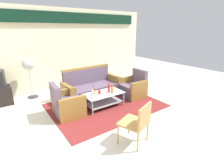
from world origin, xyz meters
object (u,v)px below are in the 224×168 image
object	(u,v)px
bottle_red	(109,88)
pedestal_fan	(28,66)
armchair_left	(67,105)
bottle_orange	(112,89)
cup	(99,92)
wicker_chair	(138,121)
armchair_right	(133,88)
bottle_brown	(94,91)
coffee_table	(104,98)
bottle_clear	(93,94)
couch	(92,88)

from	to	relation	value
bottle_red	pedestal_fan	xyz separation A→B (m)	(-1.66, 1.93, 0.49)
armchair_left	pedestal_fan	world-z (taller)	pedestal_fan
bottle_red	pedestal_fan	size ratio (longest dim) A/B	0.24
bottle_orange	cup	bearing A→B (deg)	153.53
armchair_left	wicker_chair	distance (m)	1.98
armchair_right	wicker_chair	size ratio (longest dim) A/B	1.01
bottle_brown	wicker_chair	xyz separation A→B (m)	(-0.07, -1.79, -0.02)
armchair_left	bottle_orange	size ratio (longest dim) A/B	3.03
coffee_table	bottle_clear	world-z (taller)	bottle_clear
armchair_left	bottle_brown	bearing A→B (deg)	87.90
armchair_right	wicker_chair	xyz separation A→B (m)	(-1.55, -1.83, 0.21)
wicker_chair	armchair_right	bearing A→B (deg)	30.22
bottle_clear	bottle_orange	xyz separation A→B (m)	(0.58, -0.05, 0.01)
coffee_table	pedestal_fan	xyz separation A→B (m)	(-1.49, 1.91, 0.74)
armchair_right	bottle_orange	world-z (taller)	armchair_right
bottle_orange	armchair_left	bearing A→B (deg)	167.99
couch	bottle_clear	size ratio (longest dim) A/B	6.90
armchair_right	cup	size ratio (longest dim) A/B	8.50
bottle_brown	cup	bearing A→B (deg)	-10.39
couch	coffee_table	distance (m)	0.77
cup	coffee_table	bearing A→B (deg)	-13.27
armchair_right	bottle_clear	bearing A→B (deg)	98.02
bottle_red	couch	bearing A→B (deg)	99.56
couch	pedestal_fan	xyz separation A→B (m)	(-1.53, 1.15, 0.70)
bottle_brown	bottle_orange	bearing A→B (deg)	-21.30
bottle_brown	pedestal_fan	bearing A→B (deg)	123.07
bottle_brown	cup	xyz separation A→B (m)	(0.16, -0.03, -0.06)
bottle_brown	bottle_red	world-z (taller)	bottle_red
coffee_table	pedestal_fan	size ratio (longest dim) A/B	0.87
couch	bottle_clear	bearing A→B (deg)	60.51
bottle_red	bottle_brown	bearing A→B (deg)	171.12
couch	armchair_left	bearing A→B (deg)	28.50
coffee_table	bottle_red	distance (m)	0.31
cup	wicker_chair	xyz separation A→B (m)	(-0.24, -1.76, 0.03)
couch	bottle_clear	distance (m)	0.97
bottle_orange	couch	bearing A→B (deg)	99.93
bottle_red	cup	distance (m)	0.30
bottle_brown	pedestal_fan	world-z (taller)	pedestal_fan
bottle_red	pedestal_fan	world-z (taller)	pedestal_fan
couch	coffee_table	world-z (taller)	couch
bottle_orange	wicker_chair	xyz separation A→B (m)	(-0.55, -1.60, -0.02)
coffee_table	bottle_orange	distance (m)	0.34
armchair_left	bottle_red	world-z (taller)	armchair_left
armchair_right	pedestal_fan	bearing A→B (deg)	57.39
armchair_left	pedestal_fan	size ratio (longest dim) A/B	0.67
coffee_table	cup	bearing A→B (deg)	166.73
coffee_table	pedestal_fan	bearing A→B (deg)	127.96
bottle_clear	bottle_red	size ratio (longest dim) A/B	0.86
bottle_brown	cup	distance (m)	0.18
bottle_brown	bottle_red	xyz separation A→B (m)	(0.45, -0.07, 0.01)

